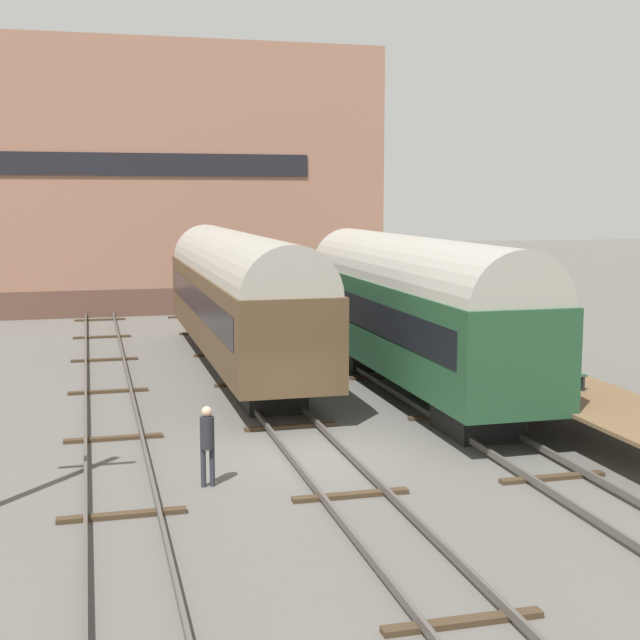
# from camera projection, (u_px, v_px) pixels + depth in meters

# --- Properties ---
(ground_plane) EXTENTS (200.00, 200.00, 0.00)m
(ground_plane) POSITION_uv_depth(u_px,v_px,m) (317.00, 458.00, 22.19)
(ground_plane) COLOR #56544F
(track_left) EXTENTS (2.60, 60.00, 0.26)m
(track_left) POSITION_uv_depth(u_px,v_px,m) (117.00, 468.00, 20.96)
(track_left) COLOR #4C4742
(track_left) RESTS_ON ground
(track_middle) EXTENTS (2.60, 60.00, 0.26)m
(track_middle) POSITION_uv_depth(u_px,v_px,m) (317.00, 453.00, 22.17)
(track_middle) COLOR #4C4742
(track_middle) RESTS_ON ground
(track_right) EXTENTS (2.60, 60.00, 0.26)m
(track_right) POSITION_uv_depth(u_px,v_px,m) (495.00, 440.00, 23.38)
(track_right) COLOR #4C4742
(track_right) RESTS_ON ground
(train_car_brown) EXTENTS (3.12, 18.65, 5.19)m
(train_car_brown) POSITION_uv_depth(u_px,v_px,m) (238.00, 293.00, 33.01)
(train_car_brown) COLOR black
(train_car_brown) RESTS_ON ground
(train_car_green) EXTENTS (3.10, 15.48, 5.21)m
(train_car_green) POSITION_uv_depth(u_px,v_px,m) (413.00, 306.00, 28.95)
(train_car_green) COLOR black
(train_car_green) RESTS_ON ground
(station_platform) EXTENTS (2.98, 12.01, 1.11)m
(station_platform) POSITION_uv_depth(u_px,v_px,m) (569.00, 391.00, 25.11)
(station_platform) COLOR brown
(station_platform) RESTS_ON ground
(bench) EXTENTS (1.40, 0.40, 0.91)m
(bench) POSITION_uv_depth(u_px,v_px,m) (560.00, 373.00, 24.76)
(bench) COLOR #2D4C33
(bench) RESTS_ON station_platform
(person_worker) EXTENTS (0.32, 0.32, 1.85)m
(person_worker) POSITION_uv_depth(u_px,v_px,m) (207.00, 438.00, 19.90)
(person_worker) COLOR #282833
(person_worker) RESTS_ON ground
(warehouse_building) EXTENTS (30.31, 12.67, 14.88)m
(warehouse_building) POSITION_uv_depth(u_px,v_px,m) (110.00, 180.00, 53.30)
(warehouse_building) COLOR brown
(warehouse_building) RESTS_ON ground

